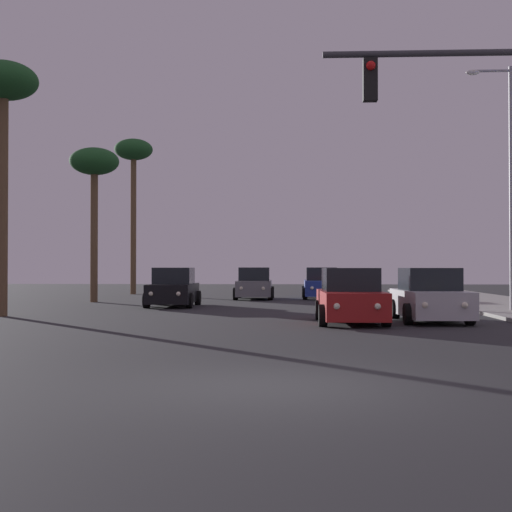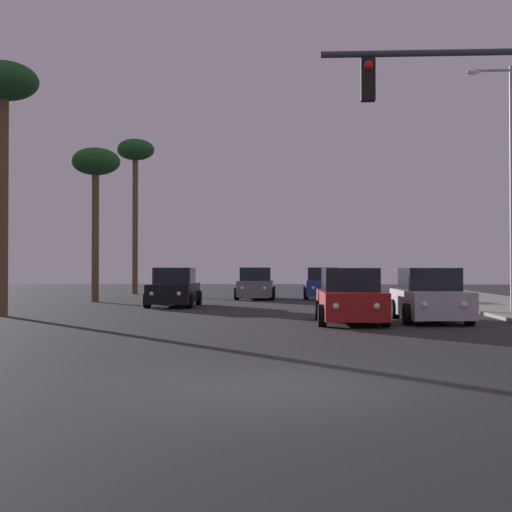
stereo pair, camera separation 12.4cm
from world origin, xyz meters
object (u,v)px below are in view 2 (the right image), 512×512
Objects in this scene: car_red at (350,298)px; palm_tree_far at (135,159)px; car_silver at (430,297)px; street_lamp at (509,174)px; car_blue at (322,284)px; palm_tree_near at (4,95)px; palm_tree_mid at (95,169)px; car_black at (174,289)px; car_grey at (256,285)px.

palm_tree_far is at bearing -64.11° from car_red.
street_lamp is at bearing -133.95° from car_silver.
palm_tree_far reaches higher than car_silver.
car_red is 0.44× the size of palm_tree_far.
car_blue is at bearing -82.52° from car_silver.
palm_tree_far is (-11.52, 5.56, 7.72)m from car_blue.
palm_tree_near is at bearing -90.36° from palm_tree_far.
car_silver is 0.48× the size of street_lamp.
palm_tree_mid is at bearing -88.28° from palm_tree_far.
car_blue is 0.49× the size of palm_tree_near.
car_black is at bearing -53.66° from car_red.
palm_tree_far is 20.02m from palm_tree_near.
street_lamp is 0.92× the size of palm_tree_far.
palm_tree_far is at bearing 135.44° from street_lamp.
car_red is at bearing 126.87° from car_black.
car_red is at bearing -142.21° from street_lamp.
car_red is 1.00× the size of car_grey.
car_silver is 16.03m from palm_tree_near.
street_lamp is (6.19, 4.80, 4.36)m from car_red.
car_black is 1.00× the size of car_red.
car_red is 17.80m from palm_tree_mid.
car_black is 14.38m from street_lamp.
car_silver is (2.54, 0.73, 0.00)m from car_red.
palm_tree_near is at bearing -13.19° from car_red.
car_grey is (-3.76, 16.13, 0.00)m from car_red.
palm_tree_near is at bearing -92.43° from palm_tree_mid.
street_lamp reaches higher than palm_tree_near.
car_black is (-6.73, -8.01, 0.00)m from car_blue.
car_black is at bearing 50.36° from car_blue.
car_red is 1.00× the size of car_silver.
car_blue is 0.99× the size of car_silver.
street_lamp reaches higher than car_silver.
car_blue and car_grey have the same top height.
car_blue is at bearing 21.57° from palm_tree_mid.
car_black is 0.57× the size of palm_tree_mid.
car_blue is 14.95m from palm_tree_far.
car_blue is 0.44× the size of palm_tree_far.
car_blue is at bearing -131.18° from car_black.
palm_tree_far reaches higher than car_grey.
car_red and car_silver have the same top height.
car_silver is 27.06m from palm_tree_far.
car_blue and car_silver have the same top height.
car_red is at bearing 102.23° from car_grey.
car_blue is at bearing -25.77° from palm_tree_far.
car_grey is at bearing 131.28° from street_lamp.
car_black is 1.00× the size of car_grey.
car_silver is 19.07m from palm_tree_mid.
car_red is 13.92m from palm_tree_near.
palm_tree_near is (-18.01, -2.39, 2.58)m from street_lamp.
palm_tree_near is at bearing -172.44° from street_lamp.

